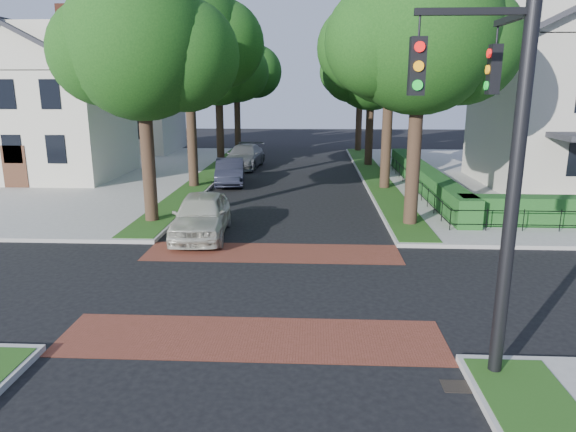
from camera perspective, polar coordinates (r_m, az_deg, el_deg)
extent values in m
plane|color=black|center=(15.25, -2.67, -7.85)|extent=(120.00, 120.00, 0.00)
cube|color=gray|center=(39.52, -29.26, 4.10)|extent=(30.00, 30.00, 0.15)
cube|color=brown|center=(18.24, -1.73, -4.10)|extent=(9.00, 2.20, 0.01)
cube|color=brown|center=(12.35, -4.09, -13.36)|extent=(9.00, 2.20, 0.01)
cube|color=black|center=(11.10, 18.46, -17.52)|extent=(0.65, 0.45, 0.01)
cube|color=#1F4C15|center=(33.87, 9.57, 4.47)|extent=(1.60, 29.80, 0.02)
cube|color=#1F4C15|center=(34.31, -8.70, 4.62)|extent=(1.60, 29.80, 0.02)
cylinder|color=black|center=(21.56, 13.93, 8.70)|extent=(0.56, 0.56, 7.35)
sphere|color=#143D10|center=(21.57, 14.56, 19.01)|extent=(6.20, 6.20, 6.20)
sphere|color=#143D10|center=(22.22, 18.85, 17.53)|extent=(4.65, 4.65, 4.65)
sphere|color=#143D10|center=(21.11, 10.28, 18.53)|extent=(4.34, 4.34, 4.34)
sphere|color=#143D10|center=(23.16, 14.10, 19.92)|extent=(4.03, 4.03, 4.03)
cylinder|color=black|center=(29.42, 10.99, 10.52)|extent=(0.56, 0.56, 7.70)
sphere|color=#143D10|center=(29.47, 11.38, 18.43)|extent=(6.60, 6.60, 6.60)
sphere|color=#143D10|center=(30.04, 14.84, 17.40)|extent=(4.95, 4.95, 4.95)
sphere|color=#143D10|center=(29.06, 8.02, 18.04)|extent=(4.62, 4.62, 4.62)
sphere|color=#143D10|center=(31.15, 11.15, 19.12)|extent=(4.29, 4.29, 4.29)
cylinder|color=black|center=(38.36, 9.07, 10.58)|extent=(0.56, 0.56, 6.65)
sphere|color=#143D10|center=(38.32, 9.28, 15.83)|extent=(5.80, 5.80, 5.80)
sphere|color=#143D10|center=(38.81, 11.63, 15.11)|extent=(4.35, 4.35, 4.35)
sphere|color=#143D10|center=(37.99, 7.04, 15.47)|extent=(4.06, 4.06, 4.06)
sphere|color=#143D10|center=(39.79, 9.23, 16.48)|extent=(3.77, 3.77, 3.77)
cylinder|color=black|center=(47.30, 7.91, 11.45)|extent=(0.56, 0.56, 7.00)
sphere|color=#143D10|center=(47.29, 8.07, 15.94)|extent=(6.00, 6.00, 6.00)
sphere|color=#143D10|center=(47.75, 10.06, 15.36)|extent=(4.50, 4.50, 4.50)
sphere|color=#143D10|center=(46.97, 6.19, 15.64)|extent=(4.20, 4.20, 4.20)
sphere|color=#143D10|center=(48.81, 8.05, 16.46)|extent=(3.90, 3.90, 3.90)
cylinder|color=black|center=(22.27, -15.42, 8.31)|extent=(0.56, 0.56, 7.00)
sphere|color=#143D10|center=(22.24, -16.07, 17.83)|extent=(6.00, 6.00, 6.00)
sphere|color=#143D10|center=(22.05, -11.49, 17.08)|extent=(4.50, 4.50, 4.50)
sphere|color=#143D10|center=(22.54, -19.95, 16.72)|extent=(4.20, 4.20, 4.20)
sphere|color=#143D10|center=(23.68, -14.70, 18.87)|extent=(3.90, 3.90, 3.90)
cylinder|color=black|center=(29.92, -10.74, 10.92)|extent=(0.56, 0.56, 8.05)
sphere|color=#143D10|center=(30.01, -11.13, 19.05)|extent=(6.40, 6.40, 6.40)
sphere|color=#143D10|center=(29.91, -7.49, 18.43)|extent=(4.80, 4.80, 4.80)
sphere|color=#143D10|center=(30.20, -14.30, 18.28)|extent=(4.48, 4.48, 4.48)
sphere|color=#143D10|center=(31.59, -10.26, 19.74)|extent=(4.16, 4.16, 4.16)
cylinder|color=black|center=(38.75, -7.61, 10.82)|extent=(0.56, 0.56, 6.86)
sphere|color=#143D10|center=(38.73, -7.79, 16.18)|extent=(5.60, 5.60, 5.60)
sphere|color=#143D10|center=(38.77, -5.36, 15.65)|extent=(4.20, 4.20, 4.20)
sphere|color=#143D10|center=(38.79, -9.94, 15.65)|extent=(3.92, 3.92, 3.92)
sphere|color=#143D10|center=(40.11, -7.29, 16.83)|extent=(3.64, 3.64, 3.64)
cylinder|color=black|center=(47.62, -5.67, 11.62)|extent=(0.56, 0.56, 7.14)
sphere|color=#143D10|center=(47.61, -5.78, 16.16)|extent=(6.20, 6.20, 6.20)
sphere|color=#143D10|center=(47.68, -3.61, 15.72)|extent=(4.65, 4.65, 4.65)
sphere|color=#143D10|center=(47.66, -7.72, 15.74)|extent=(4.34, 4.34, 4.34)
sphere|color=#143D10|center=(49.15, -5.40, 16.68)|extent=(4.03, 4.03, 4.03)
cube|color=#184619|center=(30.16, 14.85, 4.16)|extent=(1.00, 18.00, 1.20)
cube|color=beige|center=(36.32, -25.28, 9.12)|extent=(9.00, 8.00, 6.50)
cube|color=brown|center=(33.73, -23.27, 17.71)|extent=(0.80, 0.80, 3.64)
cube|color=#BCB9A8|center=(49.13, -17.66, 10.74)|extent=(9.00, 8.00, 6.50)
cube|color=brown|center=(46.77, -15.59, 16.97)|extent=(0.80, 0.80, 3.64)
cylinder|color=black|center=(10.30, 23.96, 4.27)|extent=(0.26, 0.26, 8.00)
cube|color=black|center=(9.94, 19.92, 20.58)|extent=(2.00, 0.12, 0.12)
cube|color=black|center=(11.10, 23.75, 19.49)|extent=(0.12, 1.80, 0.12)
cube|color=black|center=(9.66, 14.15, 15.82)|extent=(0.28, 0.22, 1.00)
cylinder|color=red|center=(9.55, 14.43, 17.75)|extent=(0.18, 0.05, 0.18)
cylinder|color=orange|center=(9.53, 14.31, 15.84)|extent=(0.18, 0.05, 0.18)
cylinder|color=#0CB226|center=(9.52, 14.19, 13.92)|extent=(0.18, 0.05, 0.18)
cube|color=black|center=(11.79, 21.91, 14.86)|extent=(0.22, 0.28, 1.00)
cylinder|color=red|center=(11.76, 21.44, 16.47)|extent=(0.05, 0.18, 0.18)
cylinder|color=orange|center=(11.75, 21.29, 14.92)|extent=(0.05, 0.18, 0.18)
cylinder|color=#0CB226|center=(11.74, 21.15, 13.36)|extent=(0.05, 0.18, 0.18)
imported|color=#BAB9A7|center=(20.35, -9.62, 0.12)|extent=(2.35, 5.14, 1.71)
imported|color=#1F212F|center=(31.24, -6.47, 4.91)|extent=(2.19, 4.84, 1.54)
imported|color=slate|center=(37.75, -4.88, 6.60)|extent=(2.82, 5.87, 1.65)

